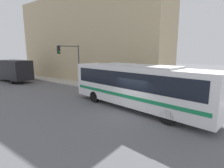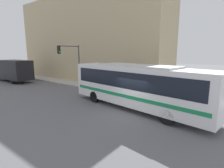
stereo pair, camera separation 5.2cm
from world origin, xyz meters
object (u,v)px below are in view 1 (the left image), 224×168
at_px(city_bus, 136,84).
at_px(fire_hydrant, 121,88).
at_px(traffic_light_pole, 72,58).
at_px(delivery_truck, 13,70).
at_px(parking_meter, 95,80).

xyz_separation_m(city_bus, fire_hydrant, (3.91, 3.98, -1.46)).
bearing_deg(fire_hydrant, traffic_light_pole, 98.61).
bearing_deg(delivery_truck, traffic_light_pole, -76.63).
distance_m(traffic_light_pole, parking_meter, 4.01).
bearing_deg(city_bus, delivery_truck, 97.22).
bearing_deg(traffic_light_pole, delivery_truck, 103.37).
distance_m(city_bus, fire_hydrant, 5.77).
bearing_deg(delivery_truck, city_bus, -91.20).
bearing_deg(delivery_truck, parking_meter, -75.38).
relative_size(city_bus, delivery_truck, 1.51).
bearing_deg(fire_hydrant, city_bus, -134.46).
relative_size(delivery_truck, parking_meter, 5.88).
xyz_separation_m(delivery_truck, parking_meter, (3.47, -13.30, -0.68)).
xyz_separation_m(city_bus, traffic_light_pole, (2.91, 10.58, 1.67)).
distance_m(delivery_truck, traffic_light_pole, 10.84).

